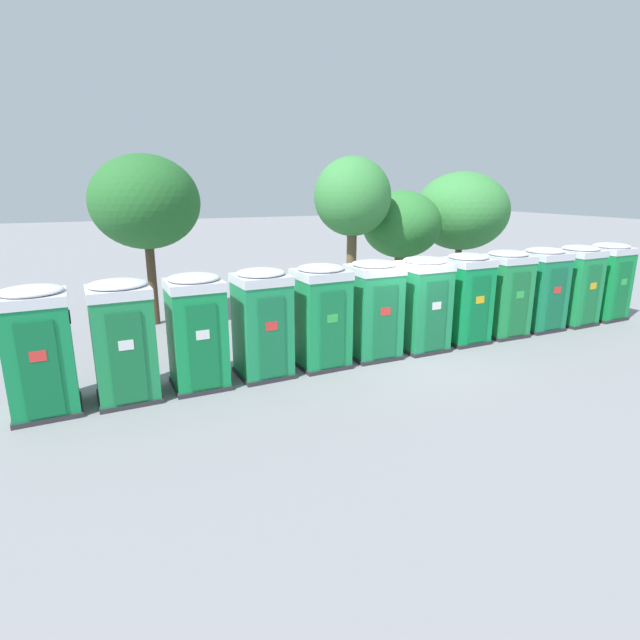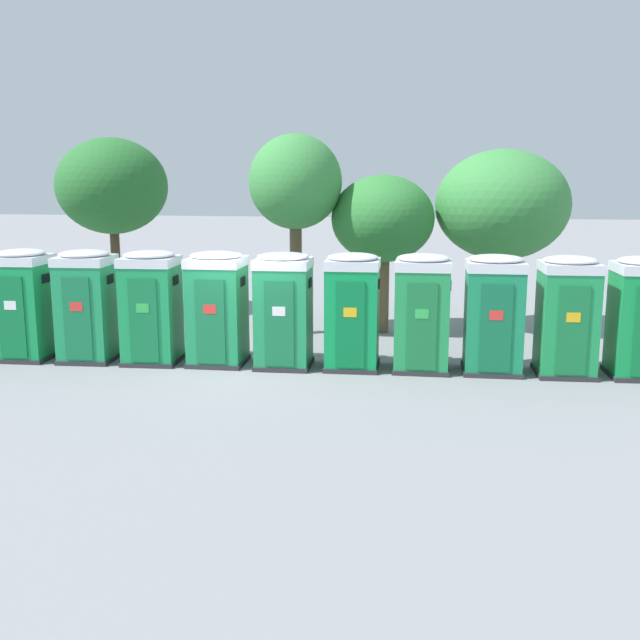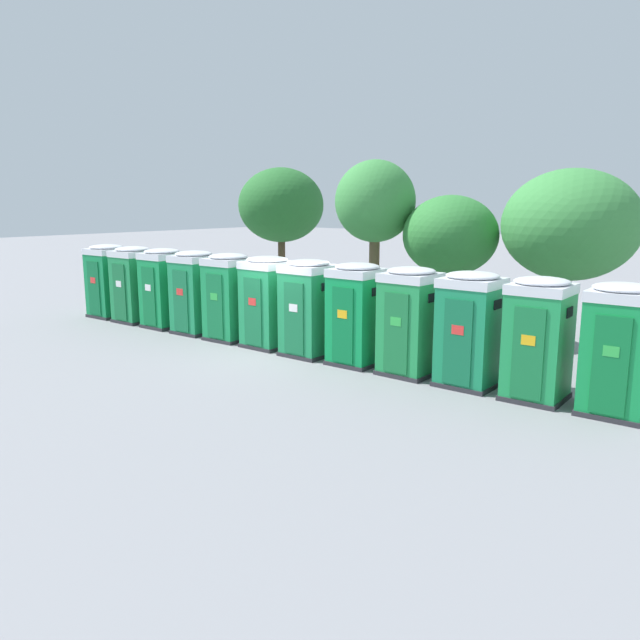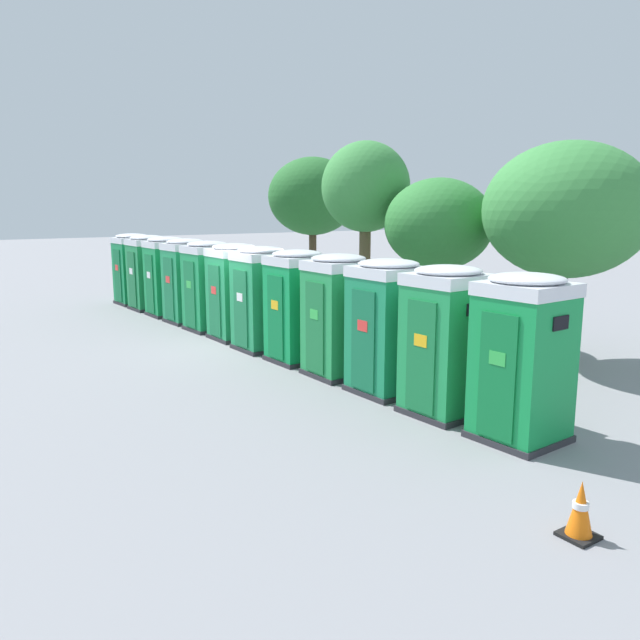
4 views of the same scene
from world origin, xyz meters
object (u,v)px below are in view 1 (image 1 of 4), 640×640
portapotty_5 (373,309)px  portapotty_6 (423,304)px  portapotty_7 (465,298)px  portapotty_1 (123,340)px  portapotty_2 (197,331)px  portapotty_9 (541,289)px  street_tree_2 (145,203)px  portapotty_11 (606,281)px  portapotty_4 (321,316)px  portapotty_0 (40,350)px  portapotty_3 (262,323)px  street_tree_3 (352,198)px  street_tree_1 (401,226)px  portapotty_10 (576,285)px  portapotty_8 (505,293)px  street_tree_0 (461,211)px

portapotty_5 → portapotty_6: size_ratio=1.00×
portapotty_6 → portapotty_7: same height
portapotty_1 → portapotty_2: bearing=4.0°
portapotty_9 → street_tree_2: (-10.92, 5.38, 2.56)m
portapotty_5 → portapotty_11: same height
portapotty_4 → portapotty_9: (7.54, 0.33, -0.00)m
portapotty_0 → portapotty_3: bearing=3.0°
portapotty_9 → portapotty_11: bearing=1.9°
portapotty_2 → street_tree_2: street_tree_2 is taller
portapotty_9 → street_tree_3: bearing=146.7°
portapotty_2 → portapotty_3: size_ratio=1.00×
street_tree_1 → street_tree_3: bearing=-164.9°
portapotty_10 → portapotty_8: bearing=-178.5°
portapotty_0 → street_tree_1: size_ratio=0.61×
portapotty_4 → portapotty_10: same height
portapotty_9 → portapotty_11: size_ratio=1.00×
portapotty_10 → portapotty_3: bearing=-177.8°
portapotty_5 → street_tree_2: size_ratio=0.48×
portapotty_10 → street_tree_1: size_ratio=0.61×
portapotty_0 → portapotty_3: 4.53m
portapotty_8 → street_tree_3: (-3.40, 3.30, 2.68)m
portapotty_2 → portapotty_6: (6.03, 0.22, -0.00)m
street_tree_1 → street_tree_2: size_ratio=0.79×
portapotty_1 → portapotty_2: 1.51m
portapotty_2 → street_tree_3: street_tree_3 is taller
portapotty_2 → street_tree_0: size_ratio=0.52×
portapotty_10 → street_tree_2: 13.78m
street_tree_2 → portapotty_2: bearing=-86.5°
portapotty_1 → portapotty_11: (15.08, 0.67, 0.00)m
portapotty_2 → portapotty_8: size_ratio=1.00×
portapotty_9 → street_tree_2: street_tree_2 is taller
street_tree_1 → street_tree_2: 8.42m
portapotty_7 → portapotty_10: 4.53m
portapotty_6 → portapotty_10: 6.04m
portapotty_8 → street_tree_1: street_tree_1 is taller
portapotty_7 → portapotty_9: bearing=2.5°
portapotty_1 → street_tree_1: street_tree_1 is taller
portapotty_8 → portapotty_10: 3.02m
portapotty_10 → portapotty_11: 1.51m
portapotty_1 → street_tree_0: 13.67m
portapotty_1 → portapotty_6: 7.55m
portapotty_3 → street_tree_0: (9.48, 4.95, 2.11)m
portapotty_1 → street_tree_1: (9.38, 4.41, 1.73)m
portapotty_2 → street_tree_1: size_ratio=0.61×
portapotty_1 → portapotty_3: bearing=3.4°
portapotty_1 → street_tree_0: size_ratio=0.52×
street_tree_1 → street_tree_3: size_ratio=0.80×
portapotty_7 → portapotty_11: (6.03, 0.23, -0.00)m
portapotty_11 → portapotty_8: bearing=-177.9°
portapotty_0 → portapotty_9: (13.57, 0.62, -0.00)m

